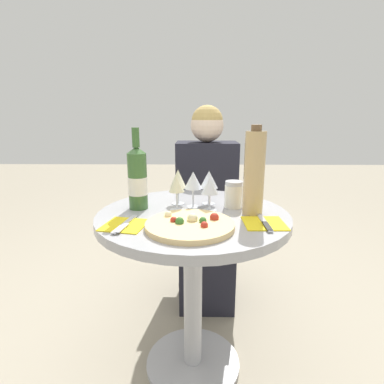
% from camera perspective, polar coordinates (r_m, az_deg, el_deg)
% --- Properties ---
extents(ground_plane, '(12.00, 12.00, 0.00)m').
position_cam_1_polar(ground_plane, '(1.65, 0.16, -29.93)').
color(ground_plane, '#9E937F').
rests_on(ground_plane, ground).
extents(dining_table, '(0.79, 0.79, 0.76)m').
position_cam_1_polar(dining_table, '(1.31, 0.17, -11.33)').
color(dining_table, '#B2B2B7').
rests_on(dining_table, ground_plane).
extents(chair_behind_diner, '(0.42, 0.42, 0.96)m').
position_cam_1_polar(chair_behind_diner, '(2.07, 2.62, -4.90)').
color(chair_behind_diner, slate).
rests_on(chair_behind_diner, ground_plane).
extents(seated_diner, '(0.38, 0.48, 1.21)m').
position_cam_1_polar(seated_diner, '(1.90, 2.78, -4.12)').
color(seated_diner, black).
rests_on(seated_diner, ground_plane).
extents(pizza_large, '(0.32, 0.32, 0.05)m').
position_cam_1_polar(pizza_large, '(1.07, -0.37, -6.22)').
color(pizza_large, '#E5C17F').
rests_on(pizza_large, dining_table).
extents(wine_bottle, '(0.08, 0.08, 0.34)m').
position_cam_1_polar(wine_bottle, '(1.28, -10.34, 2.54)').
color(wine_bottle, '#38602D').
rests_on(wine_bottle, dining_table).
extents(tall_carafe, '(0.08, 0.08, 0.36)m').
position_cam_1_polar(tall_carafe, '(1.20, 11.76, 3.54)').
color(tall_carafe, tan).
rests_on(tall_carafe, dining_table).
extents(sugar_shaker, '(0.08, 0.08, 0.12)m').
position_cam_1_polar(sugar_shaker, '(1.31, 7.93, -0.48)').
color(sugar_shaker, silver).
rests_on(sugar_shaker, dining_table).
extents(wine_glass_center, '(0.08, 0.08, 0.16)m').
position_cam_1_polar(wine_glass_center, '(1.28, 0.26, 2.13)').
color(wine_glass_center, silver).
rests_on(wine_glass_center, dining_table).
extents(wine_glass_back_left, '(0.07, 0.07, 0.16)m').
position_cam_1_polar(wine_glass_back_left, '(1.33, -2.68, 2.43)').
color(wine_glass_back_left, silver).
rests_on(wine_glass_back_left, dining_table).
extents(wine_glass_back_right, '(0.08, 0.08, 0.15)m').
position_cam_1_polar(wine_glass_back_right, '(1.33, 3.24, 2.30)').
color(wine_glass_back_right, silver).
rests_on(wine_glass_back_right, dining_table).
extents(wine_glass_front_right, '(0.07, 0.07, 0.14)m').
position_cam_1_polar(wine_glass_front_right, '(1.24, 3.42, 1.04)').
color(wine_glass_front_right, silver).
rests_on(wine_glass_front_right, dining_table).
extents(wine_glass_front_left, '(0.06, 0.06, 0.15)m').
position_cam_1_polar(wine_glass_front_left, '(1.24, -2.94, 1.40)').
color(wine_glass_front_left, silver).
rests_on(wine_glass_front_left, dining_table).
extents(place_setting_left, '(0.18, 0.19, 0.01)m').
position_cam_1_polar(place_setting_left, '(1.12, -12.71, -6.15)').
color(place_setting_left, yellow).
rests_on(place_setting_left, dining_table).
extents(place_setting_right, '(0.15, 0.19, 0.01)m').
position_cam_1_polar(place_setting_right, '(1.14, 13.63, -5.81)').
color(place_setting_right, yellow).
rests_on(place_setting_right, dining_table).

